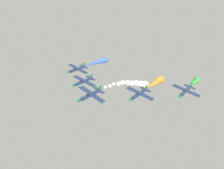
# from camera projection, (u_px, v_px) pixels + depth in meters

# --- Properties ---
(airplane_lead) EXTENTS (9.08, 10.35, 3.68)m
(airplane_lead) POSITION_uv_depth(u_px,v_px,m) (91.00, 95.00, 75.69)
(airplane_lead) COLOR navy
(smoke_trail_lead) EXTENTS (5.97, 22.82, 6.31)m
(smoke_trail_lead) POSITION_uv_depth(u_px,v_px,m) (135.00, 84.00, 93.57)
(smoke_trail_lead) COLOR white
(airplane_left_inner) EXTENTS (9.36, 10.35, 3.15)m
(airplane_left_inner) POSITION_uv_depth(u_px,v_px,m) (139.00, 94.00, 77.75)
(airplane_left_inner) COLOR navy
(smoke_trail_left_inner) EXTENTS (7.07, 24.61, 6.83)m
(smoke_trail_left_inner) POSITION_uv_depth(u_px,v_px,m) (160.00, 80.00, 99.56)
(smoke_trail_left_inner) COLOR orange
(airplane_right_inner) EXTENTS (9.35, 10.35, 3.18)m
(airplane_right_inner) POSITION_uv_depth(u_px,v_px,m) (84.00, 81.00, 90.68)
(airplane_right_inner) COLOR navy
(airplane_left_outer) EXTENTS (9.38, 10.35, 3.11)m
(airplane_left_outer) POSITION_uv_depth(u_px,v_px,m) (186.00, 91.00, 80.92)
(airplane_left_outer) COLOR navy
(smoke_trail_left_outer) EXTENTS (2.51, 11.18, 2.61)m
(smoke_trail_left_outer) POSITION_uv_depth(u_px,v_px,m) (196.00, 81.00, 92.48)
(smoke_trail_left_outer) COLOR green
(airplane_right_outer) EXTENTS (9.31, 10.35, 3.27)m
(airplane_right_outer) POSITION_uv_depth(u_px,v_px,m) (77.00, 69.00, 101.83)
(airplane_right_outer) COLOR navy
(smoke_trail_right_outer) EXTENTS (3.38, 17.26, 3.12)m
(smoke_trail_right_outer) POSITION_uv_depth(u_px,v_px,m) (102.00, 61.00, 117.55)
(smoke_trail_right_outer) COLOR blue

